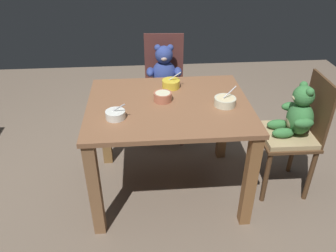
% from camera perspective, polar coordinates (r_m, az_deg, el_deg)
% --- Properties ---
extents(ground_plane, '(5.20, 5.20, 0.04)m').
position_cam_1_polar(ground_plane, '(2.69, 0.09, -10.74)').
color(ground_plane, '#756454').
extents(dining_table, '(1.09, 0.87, 0.75)m').
position_cam_1_polar(dining_table, '(2.31, 0.10, 0.74)').
color(dining_table, brown).
rests_on(dining_table, ground_plane).
extents(teddy_chair_near_right, '(0.39, 0.39, 0.91)m').
position_cam_1_polar(teddy_chair_near_right, '(2.53, 20.92, 0.38)').
color(teddy_chair_near_right, '#4E331F').
rests_on(teddy_chair_near_right, ground_plane).
extents(teddy_chair_far_center, '(0.40, 0.40, 0.95)m').
position_cam_1_polar(teddy_chair_far_center, '(3.02, -0.66, 8.12)').
color(teddy_chair_far_center, '#562C27').
rests_on(teddy_chair_far_center, ground_plane).
extents(porridge_bowl_terracotta_center, '(0.12, 0.12, 0.06)m').
position_cam_1_polar(porridge_bowl_terracotta_center, '(2.26, -0.90, 5.05)').
color(porridge_bowl_terracotta_center, '#BA6A4F').
rests_on(porridge_bowl_terracotta_center, dining_table).
extents(porridge_bowl_cream_near_right, '(0.15, 0.14, 0.13)m').
position_cam_1_polar(porridge_bowl_cream_near_right, '(2.23, 9.72, 4.18)').
color(porridge_bowl_cream_near_right, beige).
rests_on(porridge_bowl_cream_near_right, dining_table).
extents(porridge_bowl_white_near_left, '(0.13, 0.12, 0.11)m').
position_cam_1_polar(porridge_bowl_white_near_left, '(2.08, -8.98, 1.96)').
color(porridge_bowl_white_near_left, white).
rests_on(porridge_bowl_white_near_left, dining_table).
extents(porridge_bowl_yellow_far_center, '(0.14, 0.13, 0.12)m').
position_cam_1_polar(porridge_bowl_yellow_far_center, '(2.45, 0.51, 7.27)').
color(porridge_bowl_yellow_far_center, yellow).
rests_on(porridge_bowl_yellow_far_center, dining_table).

